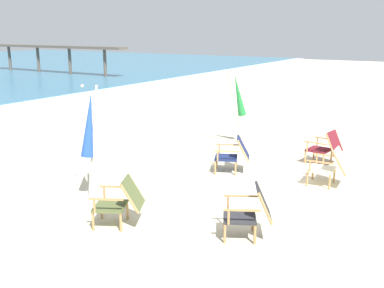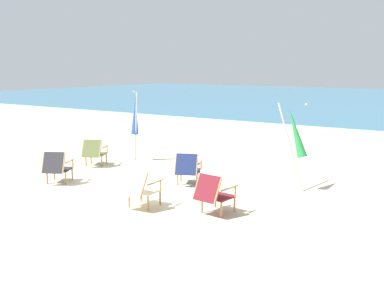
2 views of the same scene
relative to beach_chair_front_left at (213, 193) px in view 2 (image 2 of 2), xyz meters
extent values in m
plane|color=beige|center=(-2.48, 0.72, -0.43)|extent=(80.00, 80.00, 0.00)
cube|color=white|center=(-2.48, 13.09, -0.40)|extent=(80.00, 1.10, 0.06)
cube|color=maroon|center=(0.02, 0.16, -0.11)|extent=(0.58, 0.54, 0.04)
cube|color=maroon|center=(-0.02, -0.19, 0.13)|extent=(0.52, 0.31, 0.49)
cylinder|color=#AD7F4C|center=(-0.19, 0.40, -0.27)|extent=(0.04, 0.04, 0.32)
cylinder|color=#AD7F4C|center=(0.28, 0.34, -0.27)|extent=(0.04, 0.04, 0.32)
cylinder|color=#AD7F4C|center=(-0.24, -0.03, -0.27)|extent=(0.04, 0.04, 0.32)
cylinder|color=#AD7F4C|center=(0.23, -0.08, -0.27)|extent=(0.04, 0.04, 0.32)
cube|color=#AD7F4C|center=(-0.26, 0.17, 0.11)|extent=(0.10, 0.53, 0.02)
cylinder|color=#AD7F4C|center=(-0.24, 0.36, 0.00)|extent=(0.04, 0.04, 0.22)
cube|color=#AD7F4C|center=(0.30, 0.10, 0.11)|extent=(0.10, 0.53, 0.02)
cylinder|color=#AD7F4C|center=(0.32, 0.29, 0.00)|extent=(0.04, 0.04, 0.22)
cylinder|color=#AD7F4C|center=(-0.28, -0.16, 0.13)|extent=(0.07, 0.26, 0.49)
cylinder|color=#AD7F4C|center=(0.23, -0.22, 0.13)|extent=(0.07, 0.26, 0.49)
cube|color=beige|center=(-1.43, -0.31, -0.11)|extent=(0.55, 0.51, 0.04)
cube|color=beige|center=(-1.41, -0.69, 0.12)|extent=(0.51, 0.33, 0.46)
cylinder|color=#AD7F4C|center=(-1.68, -0.11, -0.27)|extent=(0.04, 0.04, 0.32)
cylinder|color=#AD7F4C|center=(-1.21, -0.08, -0.27)|extent=(0.04, 0.04, 0.32)
cylinder|color=#AD7F4C|center=(-1.65, -0.54, -0.27)|extent=(0.04, 0.04, 0.32)
cylinder|color=#AD7F4C|center=(-1.19, -0.51, -0.27)|extent=(0.04, 0.04, 0.32)
cube|color=#AD7F4C|center=(-1.71, -0.35, 0.11)|extent=(0.07, 0.53, 0.02)
cylinder|color=#AD7F4C|center=(-1.72, -0.16, 0.00)|extent=(0.04, 0.04, 0.22)
cube|color=#AD7F4C|center=(-1.15, -0.32, 0.11)|extent=(0.07, 0.53, 0.02)
cylinder|color=#AD7F4C|center=(-1.16, -0.13, 0.00)|extent=(0.04, 0.04, 0.22)
cylinder|color=#AD7F4C|center=(-1.66, -0.70, 0.12)|extent=(0.06, 0.30, 0.47)
cylinder|color=#AD7F4C|center=(-1.16, -0.67, 0.12)|extent=(0.06, 0.30, 0.47)
cube|color=#19234C|center=(-1.69, 1.69, -0.11)|extent=(0.67, 0.65, 0.04)
cube|color=#19234C|center=(-1.54, 1.36, 0.12)|extent=(0.56, 0.46, 0.48)
cylinder|color=#AD7F4C|center=(-1.99, 1.79, -0.27)|extent=(0.04, 0.04, 0.32)
cylinder|color=#AD7F4C|center=(-1.56, 1.98, -0.27)|extent=(0.04, 0.04, 0.32)
cylinder|color=#AD7F4C|center=(-1.81, 1.40, -0.27)|extent=(0.04, 0.04, 0.32)
cylinder|color=#AD7F4C|center=(-1.39, 1.59, -0.27)|extent=(0.04, 0.04, 0.32)
cube|color=#AD7F4C|center=(-1.93, 1.55, 0.11)|extent=(0.25, 0.50, 0.02)
cylinder|color=#AD7F4C|center=(-2.01, 1.73, 0.00)|extent=(0.04, 0.04, 0.22)
cube|color=#AD7F4C|center=(-1.42, 1.79, 0.11)|extent=(0.25, 0.50, 0.02)
cylinder|color=#AD7F4C|center=(-1.50, 1.96, 0.00)|extent=(0.04, 0.04, 0.22)
cylinder|color=#AD7F4C|center=(-1.77, 1.25, 0.12)|extent=(0.15, 0.27, 0.48)
cylinder|color=#AD7F4C|center=(-1.31, 1.46, 0.12)|extent=(0.15, 0.27, 0.48)
cube|color=#515B33|center=(-5.10, 1.98, -0.11)|extent=(0.68, 0.66, 0.04)
cube|color=#515B33|center=(-4.93, 1.65, 0.12)|extent=(0.57, 0.48, 0.47)
cylinder|color=#AD7F4C|center=(-5.40, 2.06, -0.27)|extent=(0.04, 0.04, 0.32)
cylinder|color=#AD7F4C|center=(-4.99, 2.28, -0.27)|extent=(0.04, 0.04, 0.32)
cylinder|color=#AD7F4C|center=(-5.21, 1.68, -0.27)|extent=(0.04, 0.04, 0.32)
cylinder|color=#AD7F4C|center=(-4.79, 1.89, -0.27)|extent=(0.04, 0.04, 0.32)
cube|color=#AD7F4C|center=(-5.34, 1.83, 0.11)|extent=(0.27, 0.49, 0.02)
cylinder|color=#AD7F4C|center=(-5.42, 2.00, 0.00)|extent=(0.04, 0.04, 0.22)
cube|color=#AD7F4C|center=(-4.84, 2.09, 0.11)|extent=(0.27, 0.49, 0.02)
cylinder|color=#AD7F4C|center=(-4.92, 2.25, 0.00)|extent=(0.04, 0.04, 0.22)
cylinder|color=#AD7F4C|center=(-5.16, 1.53, 0.12)|extent=(0.17, 0.28, 0.47)
cylinder|color=#AD7F4C|center=(-4.70, 1.76, 0.12)|extent=(0.17, 0.28, 0.47)
cube|color=#28282D|center=(-4.42, 0.06, -0.11)|extent=(0.68, 0.67, 0.04)
cube|color=#28282D|center=(-4.26, -0.25, 0.13)|extent=(0.55, 0.44, 0.49)
cylinder|color=#AD7F4C|center=(-4.72, 0.14, -0.27)|extent=(0.04, 0.04, 0.32)
cylinder|color=#AD7F4C|center=(-4.31, 0.36, -0.27)|extent=(0.04, 0.04, 0.32)
cylinder|color=#AD7F4C|center=(-4.52, -0.24, -0.27)|extent=(0.04, 0.04, 0.32)
cylinder|color=#AD7F4C|center=(-4.11, -0.02, -0.27)|extent=(0.04, 0.04, 0.32)
cube|color=#AD7F4C|center=(-4.66, -0.09, 0.11)|extent=(0.28, 0.48, 0.02)
cylinder|color=#AD7F4C|center=(-4.74, 0.08, 0.00)|extent=(0.04, 0.04, 0.22)
cube|color=#AD7F4C|center=(-4.16, 0.17, 0.11)|extent=(0.28, 0.48, 0.02)
cylinder|color=#AD7F4C|center=(-4.25, 0.34, 0.00)|extent=(0.04, 0.04, 0.22)
cylinder|color=#AD7F4C|center=(-4.48, -0.36, 0.13)|extent=(0.15, 0.24, 0.49)
cylinder|color=#AD7F4C|center=(-4.03, -0.13, 0.13)|extent=(0.15, 0.24, 0.49)
cylinder|color=#B7B2A8|center=(-4.41, 2.96, 0.62)|extent=(0.28, 0.18, 2.09)
cone|color=blue|center=(-4.44, 2.98, 0.98)|extent=(0.42, 0.37, 1.17)
sphere|color=#B7B2A8|center=(-4.51, 3.02, 1.66)|extent=(0.06, 0.06, 0.06)
cylinder|color=#B7B2A8|center=(0.54, 2.57, 0.56)|extent=(0.74, 0.16, 1.99)
cone|color=#23843D|center=(0.66, 2.55, 0.91)|extent=(0.62, 0.31, 1.16)
sphere|color=#B7B2A8|center=(0.88, 2.51, 1.55)|extent=(0.06, 0.06, 0.06)
camera|label=1|loc=(-10.05, -2.56, 2.58)|focal=42.00mm
camera|label=2|loc=(4.19, -7.15, 2.37)|focal=42.00mm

